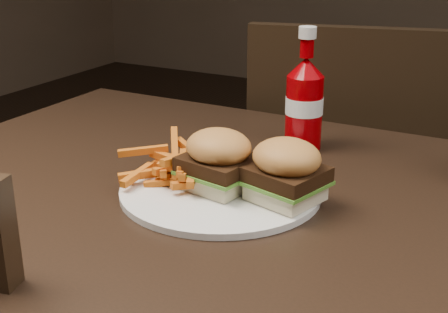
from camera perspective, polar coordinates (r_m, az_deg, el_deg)
The scene contains 7 objects.
dining_table at distance 0.79m, azimuth 5.11°, elevation -6.68°, with size 1.20×0.80×0.04m, color black.
chair_far at distance 1.55m, azimuth 11.35°, elevation -5.02°, with size 0.45×0.45×0.04m, color black.
plate at distance 0.83m, azimuth -0.33°, elevation -3.11°, with size 0.27×0.27×0.01m, color white.
sandwich_half_a at distance 0.82m, azimuth -0.49°, elevation -2.17°, with size 0.08×0.07×0.02m, color beige.
sandwich_half_b at distance 0.79m, azimuth 5.64°, elevation -3.23°, with size 0.08×0.07×0.02m, color beige.
fries_pile at distance 0.85m, azimuth -4.45°, elevation -0.61°, with size 0.12×0.12×0.05m, color #CD5800, non-canonical shape.
ketchup_bottle at distance 0.99m, azimuth 7.32°, elevation 4.02°, with size 0.06×0.06×0.12m, color #880004.
Camera 1 is at (0.27, -0.65, 1.09)m, focal length 50.00 mm.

